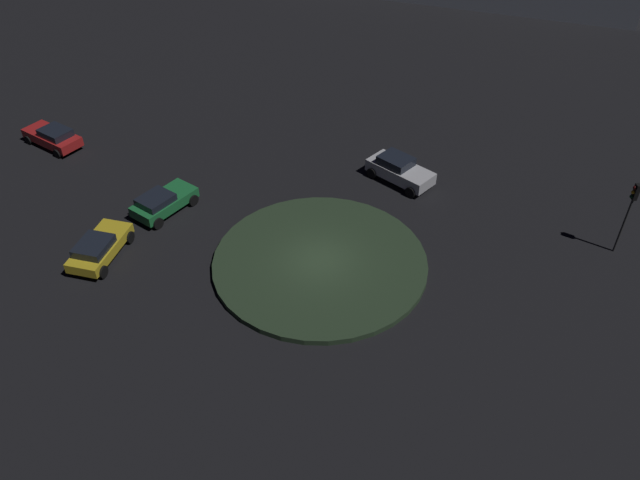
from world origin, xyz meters
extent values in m
plane|color=black|center=(0.00, 0.00, 0.00)|extent=(118.71, 118.71, 0.00)
cylinder|color=#263823|center=(0.00, 0.00, 0.15)|extent=(11.34, 11.34, 0.31)
cube|color=gold|center=(5.25, -10.46, 0.62)|extent=(4.37, 2.80, 0.55)
cube|color=black|center=(5.72, -10.33, 1.11)|extent=(2.28, 2.03, 0.44)
cylinder|color=black|center=(4.08, -11.71, 0.34)|extent=(0.72, 0.39, 0.68)
cylinder|color=black|center=(3.61, -9.98, 0.34)|extent=(0.72, 0.39, 0.68)
cylinder|color=black|center=(6.89, -10.93, 0.34)|extent=(0.72, 0.39, 0.68)
cylinder|color=black|center=(6.41, -9.21, 0.34)|extent=(0.72, 0.39, 0.68)
cube|color=red|center=(-1.57, -21.67, 0.61)|extent=(2.05, 4.38, 0.61)
cube|color=black|center=(-1.52, -21.13, 1.15)|extent=(1.66, 2.09, 0.46)
cylinder|color=black|center=(-0.84, -23.26, 0.31)|extent=(0.27, 0.63, 0.61)
cylinder|color=black|center=(-2.54, -23.12, 0.31)|extent=(0.27, 0.63, 0.61)
cylinder|color=black|center=(-0.59, -20.21, 0.31)|extent=(0.27, 0.63, 0.61)
cylinder|color=black|center=(-2.29, -20.07, 0.31)|extent=(0.27, 0.63, 0.61)
cube|color=#1E7238|center=(0.40, -10.19, 0.64)|extent=(4.02, 2.21, 0.60)
cube|color=black|center=(0.98, -10.26, 1.14)|extent=(2.05, 1.77, 0.41)
cylinder|color=black|center=(-1.08, -10.91, 0.34)|extent=(0.70, 0.30, 0.68)
cylinder|color=black|center=(-0.87, -9.15, 0.34)|extent=(0.70, 0.30, 0.68)
cylinder|color=black|center=(1.67, -11.23, 0.34)|extent=(0.70, 0.30, 0.68)
cylinder|color=black|center=(1.87, -9.48, 0.34)|extent=(0.70, 0.30, 0.68)
cube|color=silver|center=(-9.24, 0.42, 0.72)|extent=(2.71, 4.49, 0.74)
cube|color=black|center=(-9.33, 0.04, 1.34)|extent=(1.97, 2.27, 0.51)
cylinder|color=black|center=(-9.74, 2.09, 0.34)|extent=(0.38, 0.72, 0.69)
cylinder|color=black|center=(-8.02, 1.67, 0.34)|extent=(0.38, 0.72, 0.69)
cylinder|color=black|center=(-10.45, -0.84, 0.34)|extent=(0.38, 0.72, 0.69)
cylinder|color=black|center=(-8.74, -1.26, 0.34)|extent=(0.38, 0.72, 0.69)
cylinder|color=#2D2D2D|center=(-8.89, 13.28, 1.72)|extent=(0.12, 0.12, 3.45)
cube|color=black|center=(-8.89, 13.28, 3.90)|extent=(0.37, 0.35, 0.90)
sphere|color=#3F0C0C|center=(-8.81, 13.16, 4.17)|extent=(0.20, 0.20, 0.20)
sphere|color=yellow|center=(-8.81, 13.16, 3.90)|extent=(0.20, 0.20, 0.20)
sphere|color=#0F3819|center=(-8.81, 13.16, 3.63)|extent=(0.20, 0.20, 0.20)
camera|label=1|loc=(21.73, 12.48, 22.29)|focal=35.55mm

